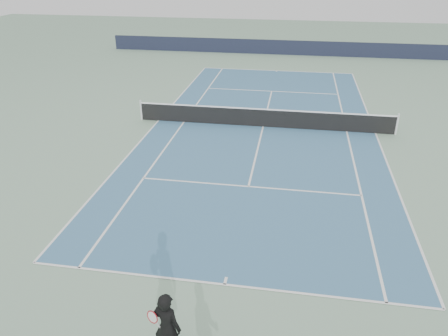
# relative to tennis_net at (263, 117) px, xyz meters

# --- Properties ---
(ground) EXTENTS (80.00, 80.00, 0.00)m
(ground) POSITION_rel_tennis_net_xyz_m (0.00, 0.00, -0.50)
(ground) COLOR gray
(court_surface) EXTENTS (10.97, 23.77, 0.01)m
(court_surface) POSITION_rel_tennis_net_xyz_m (0.00, 0.00, -0.50)
(court_surface) COLOR #3A688B
(court_surface) RESTS_ON ground
(tennis_net) EXTENTS (12.90, 0.10, 1.07)m
(tennis_net) POSITION_rel_tennis_net_xyz_m (0.00, 0.00, 0.00)
(tennis_net) COLOR silver
(tennis_net) RESTS_ON ground
(windscreen_far) EXTENTS (30.00, 0.25, 1.20)m
(windscreen_far) POSITION_rel_tennis_net_xyz_m (0.00, 17.88, 0.10)
(windscreen_far) COLOR black
(windscreen_far) RESTS_ON ground
(tennis_player) EXTENTS (0.83, 0.63, 1.77)m
(tennis_player) POSITION_rel_tennis_net_xyz_m (-0.80, -14.36, 0.38)
(tennis_player) COLOR black
(tennis_player) RESTS_ON ground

